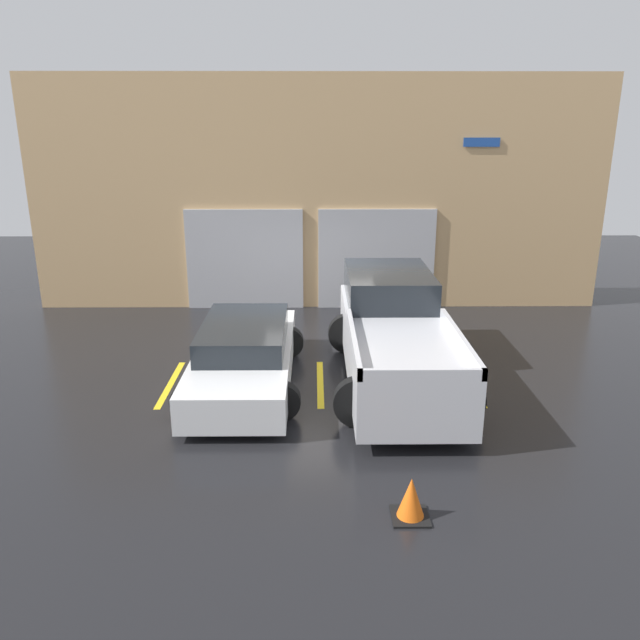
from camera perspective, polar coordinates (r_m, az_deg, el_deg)
ground_plane at (r=13.82m, az=-0.07°, el=-2.28°), size 28.00×28.00×0.00m
shophouse_building at (r=16.39m, az=-0.19°, el=11.29°), size 14.72×0.68×5.88m
pickup_truck at (r=11.87m, az=6.84°, el=-1.36°), size 2.45×5.53×1.83m
sedan_white at (r=11.71m, az=-6.91°, el=-3.21°), size 2.15×4.67×1.18m
parking_stripe_far_left at (r=12.13m, az=-13.50°, el=-5.70°), size 0.12×2.20×0.01m
parking_stripe_left at (r=11.82m, az=0.02°, el=-5.81°), size 0.12×2.20×0.01m
parking_stripe_centre at (r=12.18m, az=13.49°, el=-5.60°), size 0.12×2.20×0.01m
traffic_cone at (r=8.09m, az=8.31°, el=-15.94°), size 0.47×0.47×0.55m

